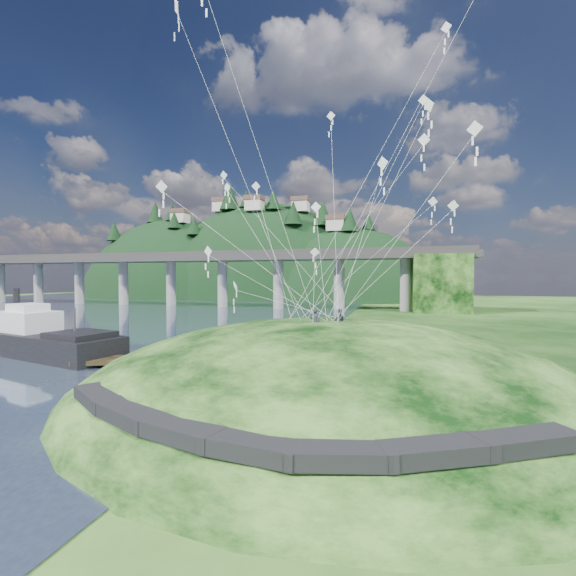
# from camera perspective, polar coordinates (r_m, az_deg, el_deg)

# --- Properties ---
(ground) EXTENTS (320.00, 320.00, 0.00)m
(ground) POSITION_cam_1_polar(r_m,az_deg,el_deg) (27.55, -11.86, -14.98)
(ground) COLOR black
(ground) RESTS_ON ground
(grass_hill) EXTENTS (36.00, 32.00, 13.00)m
(grass_hill) POSITION_cam_1_polar(r_m,az_deg,el_deg) (27.39, 6.12, -18.36)
(grass_hill) COLOR black
(grass_hill) RESTS_ON ground
(footpath) EXTENTS (22.29, 5.84, 0.83)m
(footpath) POSITION_cam_1_polar(r_m,az_deg,el_deg) (15.57, -3.60, -20.08)
(footpath) COLOR black
(footpath) RESTS_ON ground
(bridge) EXTENTS (160.00, 11.00, 15.00)m
(bridge) POSITION_cam_1_polar(r_m,az_deg,el_deg) (101.19, -6.83, 2.60)
(bridge) COLOR #2D2B2B
(bridge) RESTS_ON ground
(far_ridge) EXTENTS (153.00, 70.00, 94.50)m
(far_ridge) POSITION_cam_1_polar(r_m,az_deg,el_deg) (156.66, -5.30, -4.06)
(far_ridge) COLOR black
(far_ridge) RESTS_ON ground
(work_barge) EXTENTS (19.81, 9.30, 6.70)m
(work_barge) POSITION_cam_1_polar(r_m,az_deg,el_deg) (46.50, -32.75, -6.30)
(work_barge) COLOR black
(work_barge) RESTS_ON ground
(wooden_dock) EXTENTS (15.54, 8.96, 1.14)m
(wooden_dock) POSITION_cam_1_polar(r_m,az_deg,el_deg) (37.06, -17.22, -9.92)
(wooden_dock) COLOR #372916
(wooden_dock) RESTS_ON ground
(kite_flyers) EXTENTS (2.18, 1.43, 1.72)m
(kite_flyers) POSITION_cam_1_polar(r_m,az_deg,el_deg) (25.22, 6.24, -3.06)
(kite_flyers) COLOR #262933
(kite_flyers) RESTS_ON ground
(kite_swarm) EXTENTS (20.99, 15.45, 21.74)m
(kite_swarm) POSITION_cam_1_polar(r_m,az_deg,el_deg) (29.64, 4.65, 18.59)
(kite_swarm) COLOR white
(kite_swarm) RESTS_ON ground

